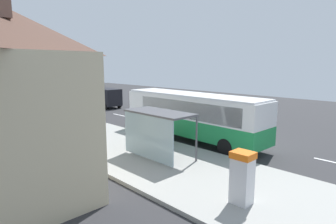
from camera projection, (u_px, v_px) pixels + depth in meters
ground_plane at (117, 116)px, 28.80m from camera, size 56.00×92.00×0.04m
sidewalk_platform at (143, 155)px, 15.91m from camera, size 6.20×30.00×0.18m
lane_stripe_seg_0 at (336, 163)px, 14.87m from camera, size 0.16×2.20×0.01m
lane_stripe_seg_1 at (251, 144)px, 18.40m from camera, size 0.16×2.20×0.01m
lane_stripe_seg_2 at (193, 131)px, 21.92m from camera, size 0.16×2.20×0.01m
lane_stripe_seg_3 at (151, 122)px, 25.44m from camera, size 0.16×2.20×0.01m
lane_stripe_seg_4 at (119, 115)px, 28.97m from camera, size 0.16×2.20×0.01m
lane_stripe_seg_5 at (95, 110)px, 32.49m from camera, size 0.16×2.20×0.01m
lane_stripe_seg_6 at (75, 105)px, 36.02m from camera, size 0.16×2.20×0.01m
lane_stripe_seg_7 at (58, 102)px, 39.54m from camera, size 0.16×2.20×0.01m
bus at (191, 113)px, 19.23m from camera, size 2.76×11.06×3.21m
white_van at (104, 96)px, 34.36m from camera, size 2.17×5.26×2.30m
sedan_near at (59, 93)px, 43.99m from camera, size 2.00×4.47×1.52m
sedan_far at (43, 90)px, 48.38m from camera, size 2.01×4.48×1.52m
ticket_machine at (242, 177)px, 10.03m from camera, size 0.66×0.76×1.94m
recycling_bin_green at (167, 137)px, 17.60m from camera, size 0.52×0.52×0.95m
recycling_bin_orange at (159, 135)px, 18.09m from camera, size 0.52×0.52×0.95m
traffic_light_near_side at (80, 75)px, 44.89m from camera, size 0.49×0.28×5.26m
traffic_light_far_side at (21, 78)px, 39.56m from camera, size 0.49×0.28×4.95m
bus_shelter at (155, 123)px, 14.84m from camera, size 1.80×4.00×2.50m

